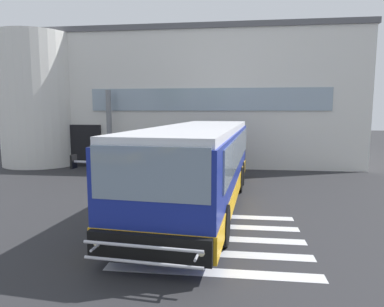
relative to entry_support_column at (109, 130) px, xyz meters
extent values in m
cube|color=#2B2B2D|center=(4.36, -5.40, -2.17)|extent=(80.00, 90.00, 0.02)
cube|color=silver|center=(6.36, -11.40, -2.16)|extent=(4.40, 0.36, 0.01)
cube|color=silver|center=(6.36, -10.50, -2.16)|extent=(4.40, 0.36, 0.01)
cube|color=silver|center=(6.36, -9.60, -2.16)|extent=(4.40, 0.36, 0.01)
cube|color=silver|center=(6.36, -8.70, -2.16)|extent=(4.40, 0.36, 0.01)
cube|color=silver|center=(6.36, -7.80, -2.16)|extent=(4.40, 0.36, 0.01)
cube|color=silver|center=(4.36, 6.60, 1.60)|extent=(18.97, 12.00, 7.52)
cube|color=#56565B|center=(4.36, 6.60, 5.51)|extent=(19.17, 12.20, 0.30)
cylinder|color=silver|center=(-4.63, 1.10, 1.60)|extent=(4.40, 4.40, 7.52)
cube|color=black|center=(-1.63, 0.55, -0.96)|extent=(1.80, 0.16, 2.40)
cube|color=#8C9EAD|center=(5.36, 0.56, 1.64)|extent=(12.97, 0.10, 1.20)
cylinder|color=slate|center=(0.00, 0.00, 0.00)|extent=(0.28, 0.28, 4.32)
cube|color=navy|center=(5.64, -6.54, -0.74)|extent=(3.44, 10.58, 2.15)
cube|color=#F2AD19|center=(5.64, -6.54, -1.54)|extent=(3.48, 10.62, 0.55)
cube|color=silver|center=(5.64, -6.54, 0.44)|extent=(3.32, 10.37, 0.20)
cube|color=gray|center=(5.20, -11.67, -0.14)|extent=(2.35, 0.32, 1.05)
cube|color=gray|center=(6.96, -6.35, -0.24)|extent=(0.83, 9.17, 0.95)
cube|color=gray|center=(4.38, -6.13, -0.24)|extent=(0.83, 9.17, 0.95)
cube|color=black|center=(5.20, -11.67, 0.22)|extent=(2.15, 0.29, 0.28)
cube|color=black|center=(5.19, -11.80, -1.53)|extent=(2.46, 0.41, 0.52)
sphere|color=beige|center=(6.20, -11.93, -1.51)|extent=(0.18, 0.18, 0.18)
sphere|color=beige|center=(4.16, -11.75, -1.51)|extent=(0.18, 0.18, 0.18)
cylinder|color=#B7B7BF|center=(3.72, -11.34, 0.01)|extent=(0.40, 0.08, 0.05)
cube|color=black|center=(3.52, -11.32, 0.01)|extent=(0.06, 0.20, 0.28)
cylinder|color=black|center=(6.52, -10.03, -1.66)|extent=(0.39, 1.02, 1.00)
cylinder|color=black|center=(4.18, -9.82, -1.66)|extent=(0.39, 1.02, 1.00)
cylinder|color=black|center=(6.98, -4.65, -1.66)|extent=(0.39, 1.02, 1.00)
cylinder|color=black|center=(4.64, -4.44, -1.66)|extent=(0.39, 1.02, 1.00)
cylinder|color=black|center=(7.10, -3.35, -1.66)|extent=(0.39, 1.02, 1.00)
cylinder|color=black|center=(4.76, -3.15, -1.66)|extent=(0.39, 1.02, 1.00)
cylinder|color=#B7B7BF|center=(5.15, -12.17, -1.66)|extent=(2.25, 0.25, 0.06)
cylinder|color=#B7B7BF|center=(5.15, -12.17, -1.36)|extent=(2.25, 0.25, 0.06)
cylinder|color=#B7B7BF|center=(6.14, -12.05, -1.51)|extent=(0.09, 0.50, 0.05)
cylinder|color=#B7B7BF|center=(4.20, -11.88, -1.51)|extent=(0.09, 0.50, 0.05)
cylinder|color=#2D2D33|center=(0.89, -0.39, -1.74)|extent=(0.15, 0.15, 0.85)
cylinder|color=#2D2D33|center=(0.71, -0.30, -1.74)|extent=(0.15, 0.15, 0.85)
cube|color=silver|center=(0.80, -0.34, -1.02)|extent=(0.44, 0.37, 0.58)
sphere|color=tan|center=(0.80, -0.34, -0.60)|extent=(0.23, 0.23, 0.23)
cylinder|color=silver|center=(1.02, -0.46, -1.07)|extent=(0.09, 0.09, 0.55)
cylinder|color=silver|center=(0.58, -0.23, -1.07)|extent=(0.09, 0.09, 0.55)
cylinder|color=#4C4233|center=(1.88, -1.07, -1.74)|extent=(0.15, 0.15, 0.85)
cylinder|color=#4C4233|center=(1.72, -0.96, -1.74)|extent=(0.15, 0.15, 0.85)
cube|color=#996633|center=(1.80, -1.01, -1.02)|extent=(0.44, 0.39, 0.58)
sphere|color=tan|center=(1.80, -1.01, -0.60)|extent=(0.23, 0.23, 0.23)
cylinder|color=#996633|center=(2.01, -1.15, -1.07)|extent=(0.09, 0.09, 0.55)
cylinder|color=#996633|center=(1.59, -0.88, -1.07)|extent=(0.09, 0.09, 0.55)
cylinder|color=#1E2338|center=(2.32, -0.65, -1.74)|extent=(0.15, 0.15, 0.85)
cylinder|color=#1E2338|center=(2.13, -0.62, -1.74)|extent=(0.15, 0.15, 0.85)
cube|color=#2659A5|center=(2.22, -0.63, -1.02)|extent=(0.40, 0.26, 0.58)
sphere|color=tan|center=(2.22, -0.63, -0.60)|extent=(0.23, 0.23, 0.23)
cylinder|color=#2659A5|center=(2.47, -0.66, -1.07)|extent=(0.09, 0.09, 0.55)
cylinder|color=#2659A5|center=(1.98, -0.60, -1.07)|extent=(0.09, 0.09, 0.55)
cylinder|color=yellow|center=(5.76, -1.80, -1.71)|extent=(0.18, 0.18, 0.90)
camera|label=1|loc=(6.73, -17.72, 1.05)|focal=31.35mm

